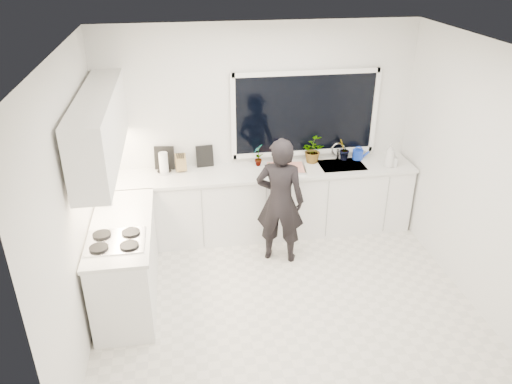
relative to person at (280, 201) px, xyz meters
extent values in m
cube|color=beige|center=(-0.11, -0.83, -0.80)|extent=(4.00, 3.50, 0.02)
cube|color=white|center=(-0.11, 0.93, 0.56)|extent=(4.00, 0.02, 2.70)
cube|color=white|center=(-2.12, -0.83, 0.56)|extent=(0.02, 3.50, 2.70)
cube|color=white|center=(1.90, -0.83, 0.56)|extent=(0.02, 3.50, 2.70)
cube|color=white|center=(-0.11, -0.83, 1.92)|extent=(4.00, 3.50, 0.02)
cube|color=black|center=(0.49, 0.90, 0.76)|extent=(1.80, 0.02, 1.00)
cube|color=white|center=(-0.11, 0.62, -0.35)|extent=(3.92, 0.58, 0.88)
cube|color=white|center=(-1.78, -0.48, -0.35)|extent=(0.58, 1.60, 0.88)
cube|color=silver|center=(-0.11, 0.61, 0.11)|extent=(3.94, 0.62, 0.04)
cube|color=silver|center=(-1.78, -0.48, 0.11)|extent=(0.62, 1.60, 0.04)
cube|color=white|center=(-1.90, -0.13, 1.06)|extent=(0.34, 2.10, 0.70)
cube|color=silver|center=(0.94, 0.62, 0.08)|extent=(0.58, 0.42, 0.14)
cylinder|color=silver|center=(0.94, 0.82, 0.24)|extent=(0.03, 0.03, 0.22)
cube|color=black|center=(-1.80, -0.83, 0.15)|extent=(0.56, 0.48, 0.03)
imported|color=black|center=(0.00, 0.00, 0.00)|extent=(0.67, 0.54, 1.58)
cube|color=silver|center=(0.19, 0.59, 0.15)|extent=(0.55, 0.43, 0.03)
cube|color=red|center=(0.19, 0.59, 0.16)|extent=(0.50, 0.38, 0.01)
cylinder|color=#1437BF|center=(1.21, 0.78, 0.20)|extent=(0.17, 0.17, 0.13)
cylinder|color=silver|center=(-1.34, 0.72, 0.26)|extent=(0.15, 0.15, 0.26)
cube|color=#986F47|center=(-1.13, 0.76, 0.24)|extent=(0.14, 0.11, 0.22)
cylinder|color=#BABABF|center=(-1.96, -0.03, 0.21)|extent=(0.16, 0.16, 0.16)
cube|color=black|center=(-0.82, 0.86, 0.27)|extent=(0.22, 0.04, 0.28)
cube|color=black|center=(-1.33, 0.86, 0.28)|extent=(0.25, 0.06, 0.30)
imported|color=#26662D|center=(-0.13, 0.78, 0.28)|extent=(0.15, 0.18, 0.29)
imported|color=#26662D|center=(0.16, 0.78, 0.27)|extent=(0.22, 0.22, 0.29)
imported|color=#26662D|center=(0.57, 0.78, 0.30)|extent=(0.33, 0.36, 0.34)
imported|color=#26662D|center=(1.01, 0.78, 0.28)|extent=(0.20, 0.20, 0.29)
imported|color=#D8BF66|center=(1.52, 0.47, 0.29)|extent=(0.17, 0.17, 0.32)
imported|color=#D8BF66|center=(1.59, 0.47, 0.22)|extent=(0.11, 0.11, 0.18)
camera|label=1|loc=(-1.09, -5.08, 2.74)|focal=35.00mm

